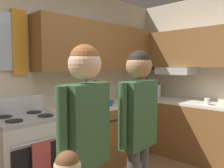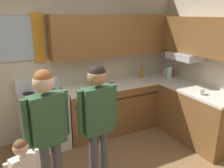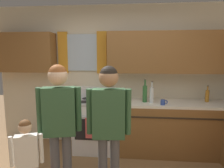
# 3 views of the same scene
# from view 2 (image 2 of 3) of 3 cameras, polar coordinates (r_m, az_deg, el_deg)

# --- Properties ---
(back_wall_unit) EXTENTS (4.60, 0.42, 2.60)m
(back_wall_unit) POSITION_cam_2_polar(r_m,az_deg,el_deg) (3.92, -12.47, 7.63)
(back_wall_unit) COLOR beige
(back_wall_unit) RESTS_ON ground
(kitchen_counter_run) EXTENTS (2.30, 1.95, 0.90)m
(kitchen_counter_run) POSITION_cam_2_polar(r_m,az_deg,el_deg) (4.25, 9.37, -5.96)
(kitchen_counter_run) COLOR brown
(kitchen_counter_run) RESTS_ON ground
(stove_oven) EXTENTS (0.70, 0.67, 1.10)m
(stove_oven) POSITION_cam_2_polar(r_m,az_deg,el_deg) (3.88, -16.65, -8.59)
(stove_oven) COLOR silver
(stove_oven) RESTS_ON ground
(bottle_oil_amber) EXTENTS (0.06, 0.06, 0.29)m
(bottle_oil_amber) POSITION_cam_2_polar(r_m,az_deg,el_deg) (4.48, 7.41, 2.88)
(bottle_oil_amber) COLOR #B27223
(bottle_oil_amber) RESTS_ON kitchen_counter_run
(bottle_tall_clear) EXTENTS (0.07, 0.07, 0.37)m
(bottle_tall_clear) POSITION_cam_2_polar(r_m,az_deg,el_deg) (3.88, -2.90, 1.22)
(bottle_tall_clear) COLOR silver
(bottle_tall_clear) RESTS_ON kitchen_counter_run
(bottle_sauce_red) EXTENTS (0.06, 0.06, 0.25)m
(bottle_sauce_red) POSITION_cam_2_polar(r_m,az_deg,el_deg) (4.73, 14.82, 3.00)
(bottle_sauce_red) COLOR red
(bottle_sauce_red) RESTS_ON kitchen_counter_run
(bottle_wine_green) EXTENTS (0.08, 0.08, 0.39)m
(bottle_wine_green) POSITION_cam_2_polar(r_m,az_deg,el_deg) (3.88, -4.70, 1.34)
(bottle_wine_green) COLOR #2D6633
(bottle_wine_green) RESTS_ON kitchen_counter_run
(mug_cobalt_blue) EXTENTS (0.11, 0.07, 0.08)m
(mug_cobalt_blue) POSITION_cam_2_polar(r_m,az_deg,el_deg) (3.87, 0.20, -0.29)
(mug_cobalt_blue) COLOR #2D479E
(mug_cobalt_blue) RESTS_ON kitchen_counter_run
(mug_ceramic_white) EXTENTS (0.13, 0.08, 0.09)m
(mug_ceramic_white) POSITION_cam_2_polar(r_m,az_deg,el_deg) (3.81, 21.41, -1.75)
(mug_ceramic_white) COLOR white
(mug_ceramic_white) RESTS_ON kitchen_counter_run
(water_pitcher) EXTENTS (0.19, 0.11, 0.22)m
(water_pitcher) POSITION_cam_2_polar(r_m,az_deg,el_deg) (4.60, 14.10, 2.91)
(water_pitcher) COLOR silver
(water_pitcher) RESTS_ON kitchen_counter_run
(adult_holding_child) EXTENTS (0.49, 0.23, 1.60)m
(adult_holding_child) POSITION_cam_2_polar(r_m,az_deg,el_deg) (2.48, -15.81, -9.86)
(adult_holding_child) COLOR #4C4C51
(adult_holding_child) RESTS_ON ground
(adult_in_plaid) EXTENTS (0.49, 0.21, 1.59)m
(adult_in_plaid) POSITION_cam_2_polar(r_m,az_deg,el_deg) (2.63, -3.56, -7.78)
(adult_in_plaid) COLOR #4C4C51
(adult_in_plaid) RESTS_ON ground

